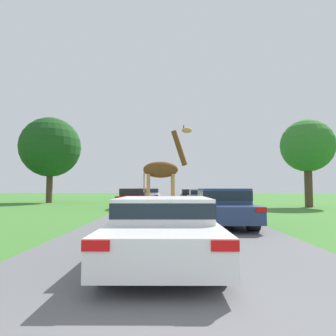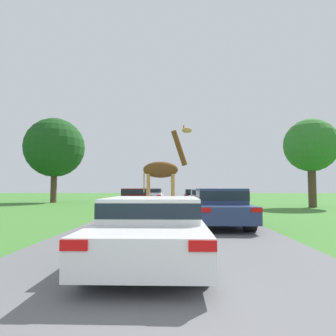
{
  "view_description": "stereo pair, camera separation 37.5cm",
  "coord_description": "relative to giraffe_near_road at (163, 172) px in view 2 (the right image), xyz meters",
  "views": [
    {
      "loc": [
        -0.17,
        -1.26,
        1.47
      ],
      "look_at": [
        -0.26,
        14.73,
        2.52
      ],
      "focal_mm": 32.0,
      "sensor_mm": 36.0,
      "label": 1
    },
    {
      "loc": [
        0.2,
        -1.25,
        1.47
      ],
      "look_at": [
        -0.26,
        14.73,
        2.52
      ],
      "focal_mm": 32.0,
      "sensor_mm": 36.0,
      "label": 2
    }
  ],
  "objects": [
    {
      "name": "road",
      "position": [
        0.51,
        15.26,
        -2.32
      ],
      "size": [
        7.02,
        120.0,
        0.0
      ],
      "color": "#5B5B5E",
      "rests_on": "ground"
    },
    {
      "name": "giraffe_near_road",
      "position": [
        0.0,
        0.0,
        0.0
      ],
      "size": [
        2.65,
        0.85,
        4.9
      ],
      "rotation": [
        0.0,
        0.0,
        -1.51
      ],
      "color": "tan",
      "rests_on": "ground"
    },
    {
      "name": "car_lead_maroon",
      "position": [
        0.22,
        -9.86,
        -1.64
      ],
      "size": [
        2.0,
        4.61,
        1.27
      ],
      "color": "silver",
      "rests_on": "ground"
    },
    {
      "name": "car_queue_right",
      "position": [
        2.48,
        15.51,
        -1.62
      ],
      "size": [
        1.91,
        4.7,
        1.3
      ],
      "color": "black",
      "rests_on": "ground"
    },
    {
      "name": "car_queue_left",
      "position": [
        2.51,
        4.15,
        -1.58
      ],
      "size": [
        1.78,
        4.05,
        1.37
      ],
      "color": "gray",
      "rests_on": "ground"
    },
    {
      "name": "car_far_ahead",
      "position": [
        -2.24,
        5.4,
        -1.58
      ],
      "size": [
        1.92,
        4.15,
        1.41
      ],
      "color": "#561914",
      "rests_on": "ground"
    },
    {
      "name": "car_verge_right",
      "position": [
        -1.56,
        11.4,
        -1.54
      ],
      "size": [
        1.94,
        4.81,
        1.46
      ],
      "color": "silver",
      "rests_on": "ground"
    },
    {
      "name": "car_rear_follower",
      "position": [
        2.4,
        -4.37,
        -1.55
      ],
      "size": [
        1.94,
        4.44,
        1.44
      ],
      "color": "navy",
      "rests_on": "ground"
    },
    {
      "name": "tree_left_edge",
      "position": [
        10.9,
        6.83,
        2.32
      ],
      "size": [
        4.0,
        4.0,
        6.69
      ],
      "color": "#4C3828",
      "rests_on": "ground"
    },
    {
      "name": "tree_centre_back",
      "position": [
        -11.46,
        13.29,
        3.12
      ],
      "size": [
        5.86,
        5.86,
        8.4
      ],
      "color": "#4C3828",
      "rests_on": "ground"
    }
  ]
}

